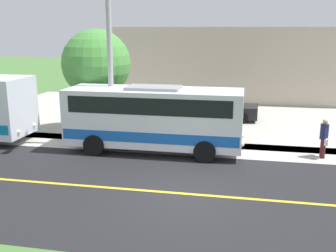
# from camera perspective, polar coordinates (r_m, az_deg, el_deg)

# --- Properties ---
(ground_plane) EXTENTS (120.00, 120.00, 0.00)m
(ground_plane) POSITION_cam_1_polar(r_m,az_deg,el_deg) (13.22, 2.44, -9.73)
(ground_plane) COLOR #477238
(road_surface) EXTENTS (8.00, 100.00, 0.01)m
(road_surface) POSITION_cam_1_polar(r_m,az_deg,el_deg) (13.22, 2.44, -9.72)
(road_surface) COLOR black
(road_surface) RESTS_ON ground
(sidewalk) EXTENTS (2.40, 100.00, 0.01)m
(sidewalk) POSITION_cam_1_polar(r_m,az_deg,el_deg) (18.07, 4.98, -3.23)
(sidewalk) COLOR #B2ADA3
(sidewalk) RESTS_ON ground
(parking_lot_surface) EXTENTS (14.00, 36.00, 0.01)m
(parking_lot_surface) POSITION_cam_1_polar(r_m,az_deg,el_deg) (24.98, 13.68, 1.20)
(parking_lot_surface) COLOR #B2ADA3
(parking_lot_surface) RESTS_ON ground
(road_centre_line) EXTENTS (0.16, 100.00, 0.00)m
(road_centre_line) POSITION_cam_1_polar(r_m,az_deg,el_deg) (13.21, 2.44, -9.70)
(road_centre_line) COLOR gold
(road_centre_line) RESTS_ON ground
(shuttle_bus_front) EXTENTS (2.59, 7.75, 2.88)m
(shuttle_bus_front) POSITION_cam_1_polar(r_m,az_deg,el_deg) (17.30, -2.02, 1.47)
(shuttle_bus_front) COLOR white
(shuttle_bus_front) RESTS_ON ground
(pedestrian_with_bags) EXTENTS (0.72, 0.34, 1.67)m
(pedestrian_with_bags) POSITION_cam_1_polar(r_m,az_deg,el_deg) (17.73, 21.50, -1.50)
(pedestrian_with_bags) COLOR #4C1919
(pedestrian_with_bags) RESTS_ON ground
(street_light_pole) EXTENTS (1.97, 0.24, 7.73)m
(street_light_pole) POSITION_cam_1_polar(r_m,az_deg,el_deg) (17.92, -8.50, 10.42)
(street_light_pole) COLOR #9E9EA3
(street_light_pole) RESTS_ON ground
(parked_car_near) EXTENTS (2.15, 4.47, 1.45)m
(parked_car_near) POSITION_cam_1_polar(r_m,az_deg,el_deg) (23.97, 7.39, 2.63)
(parked_car_near) COLOR black
(parked_car_near) RESTS_ON ground
(tree_curbside) EXTENTS (3.53, 3.53, 5.30)m
(tree_curbside) POSITION_cam_1_polar(r_m,az_deg,el_deg) (20.89, -10.27, 8.76)
(tree_curbside) COLOR #4C3826
(tree_curbside) RESTS_ON ground
(commercial_building) EXTENTS (10.00, 17.69, 5.41)m
(commercial_building) POSITION_cam_1_polar(r_m,az_deg,el_deg) (33.50, 9.69, 9.18)
(commercial_building) COLOR #B7A893
(commercial_building) RESTS_ON ground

